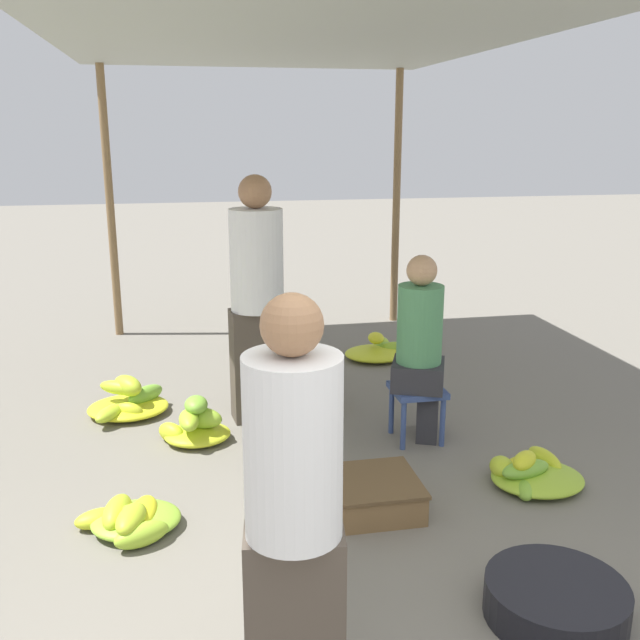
{
  "coord_description": "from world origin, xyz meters",
  "views": [
    {
      "loc": [
        -0.81,
        -1.62,
        2.05
      ],
      "look_at": [
        0.0,
        2.48,
        0.93
      ],
      "focal_mm": 40.0,
      "sensor_mm": 36.0,
      "label": 1
    }
  ],
  "objects_px": {
    "basin_black": "(556,601)",
    "banana_pile_right_1": "(379,350)",
    "banana_pile_left_1": "(131,519)",
    "shopper_walking_mid": "(257,296)",
    "vendor_foreground": "(294,510)",
    "banana_pile_left_0": "(128,403)",
    "banana_pile_right_0": "(531,473)",
    "banana_pile_left_2": "(194,427)",
    "crate_mid": "(290,395)",
    "vendor_seated": "(421,347)",
    "crate_near": "(374,494)",
    "stool": "(417,397)"
  },
  "relations": [
    {
      "from": "vendor_seated",
      "to": "banana_pile_left_2",
      "type": "relative_size",
      "value": 2.48
    },
    {
      "from": "banana_pile_left_2",
      "to": "crate_mid",
      "type": "relative_size",
      "value": 1.01
    },
    {
      "from": "vendor_seated",
      "to": "vendor_foreground",
      "type": "bearing_deg",
      "value": -118.88
    },
    {
      "from": "vendor_foreground",
      "to": "banana_pile_right_1",
      "type": "relative_size",
      "value": 2.64
    },
    {
      "from": "banana_pile_left_0",
      "to": "banana_pile_left_1",
      "type": "height_order",
      "value": "banana_pile_left_0"
    },
    {
      "from": "banana_pile_left_2",
      "to": "crate_mid",
      "type": "height_order",
      "value": "banana_pile_left_2"
    },
    {
      "from": "banana_pile_right_0",
      "to": "banana_pile_left_0",
      "type": "bearing_deg",
      "value": 147.17
    },
    {
      "from": "stool",
      "to": "basin_black",
      "type": "relative_size",
      "value": 0.62
    },
    {
      "from": "banana_pile_left_1",
      "to": "banana_pile_right_0",
      "type": "xyz_separation_m",
      "value": [
        2.32,
        0.08,
        -0.0
      ]
    },
    {
      "from": "banana_pile_right_0",
      "to": "crate_near",
      "type": "xyz_separation_m",
      "value": [
        -1.01,
        -0.11,
        0.02
      ]
    },
    {
      "from": "vendor_seated",
      "to": "crate_near",
      "type": "height_order",
      "value": "vendor_seated"
    },
    {
      "from": "banana_pile_left_0",
      "to": "banana_pile_right_1",
      "type": "distance_m",
      "value": 2.42
    },
    {
      "from": "banana_pile_left_1",
      "to": "banana_pile_right_0",
      "type": "relative_size",
      "value": 1.02
    },
    {
      "from": "banana_pile_left_2",
      "to": "banana_pile_left_1",
      "type": "bearing_deg",
      "value": -108.58
    },
    {
      "from": "vendor_foreground",
      "to": "basin_black",
      "type": "bearing_deg",
      "value": 13.51
    },
    {
      "from": "stool",
      "to": "vendor_seated",
      "type": "relative_size",
      "value": 0.3
    },
    {
      "from": "vendor_foreground",
      "to": "banana_pile_right_0",
      "type": "distance_m",
      "value": 2.31
    },
    {
      "from": "vendor_seated",
      "to": "basin_black",
      "type": "distance_m",
      "value": 1.98
    },
    {
      "from": "shopper_walking_mid",
      "to": "banana_pile_left_1",
      "type": "bearing_deg",
      "value": -120.83
    },
    {
      "from": "crate_near",
      "to": "banana_pile_left_0",
      "type": "bearing_deg",
      "value": 130.46
    },
    {
      "from": "basin_black",
      "to": "banana_pile_left_2",
      "type": "height_order",
      "value": "banana_pile_left_2"
    },
    {
      "from": "banana_pile_left_2",
      "to": "banana_pile_right_0",
      "type": "height_order",
      "value": "banana_pile_left_2"
    },
    {
      "from": "banana_pile_left_2",
      "to": "crate_near",
      "type": "bearing_deg",
      "value": -48.83
    },
    {
      "from": "vendor_seated",
      "to": "basin_black",
      "type": "bearing_deg",
      "value": -90.51
    },
    {
      "from": "crate_near",
      "to": "shopper_walking_mid",
      "type": "distance_m",
      "value": 1.73
    },
    {
      "from": "vendor_seated",
      "to": "banana_pile_left_2",
      "type": "xyz_separation_m",
      "value": [
        -1.51,
        0.24,
        -0.55
      ]
    },
    {
      "from": "vendor_foreground",
      "to": "stool",
      "type": "relative_size",
      "value": 4.12
    },
    {
      "from": "banana_pile_left_0",
      "to": "banana_pile_left_1",
      "type": "xyz_separation_m",
      "value": [
        0.11,
        -1.65,
        -0.02
      ]
    },
    {
      "from": "crate_near",
      "to": "banana_pile_right_1",
      "type": "bearing_deg",
      "value": 73.74
    },
    {
      "from": "vendor_foreground",
      "to": "banana_pile_left_0",
      "type": "distance_m",
      "value": 3.18
    },
    {
      "from": "stool",
      "to": "banana_pile_left_2",
      "type": "relative_size",
      "value": 0.74
    },
    {
      "from": "crate_mid",
      "to": "stool",
      "type": "bearing_deg",
      "value": -43.53
    },
    {
      "from": "banana_pile_left_2",
      "to": "crate_near",
      "type": "xyz_separation_m",
      "value": [
        0.96,
        -1.09,
        -0.02
      ]
    },
    {
      "from": "shopper_walking_mid",
      "to": "stool",
      "type": "bearing_deg",
      "value": -30.49
    },
    {
      "from": "banana_pile_right_1",
      "to": "shopper_walking_mid",
      "type": "height_order",
      "value": "shopper_walking_mid"
    },
    {
      "from": "vendor_foreground",
      "to": "crate_near",
      "type": "bearing_deg",
      "value": 63.73
    },
    {
      "from": "stool",
      "to": "crate_mid",
      "type": "bearing_deg",
      "value": 136.47
    },
    {
      "from": "crate_mid",
      "to": "banana_pile_right_1",
      "type": "bearing_deg",
      "value": 47.45
    },
    {
      "from": "banana_pile_right_0",
      "to": "banana_pile_right_1",
      "type": "xyz_separation_m",
      "value": [
        -0.23,
        2.56,
        -0.0
      ]
    },
    {
      "from": "basin_black",
      "to": "banana_pile_left_1",
      "type": "height_order",
      "value": "banana_pile_left_1"
    },
    {
      "from": "banana_pile_right_1",
      "to": "crate_mid",
      "type": "height_order",
      "value": "banana_pile_right_1"
    },
    {
      "from": "banana_pile_left_1",
      "to": "shopper_walking_mid",
      "type": "relative_size",
      "value": 0.32
    },
    {
      "from": "crate_mid",
      "to": "shopper_walking_mid",
      "type": "height_order",
      "value": "shopper_walking_mid"
    },
    {
      "from": "vendor_seated",
      "to": "banana_pile_right_0",
      "type": "xyz_separation_m",
      "value": [
        0.46,
        -0.75,
        -0.59
      ]
    },
    {
      "from": "vendor_foreground",
      "to": "basin_black",
      "type": "distance_m",
      "value": 1.42
    },
    {
      "from": "basin_black",
      "to": "crate_mid",
      "type": "relative_size",
      "value": 1.2
    },
    {
      "from": "vendor_foreground",
      "to": "banana_pile_left_0",
      "type": "relative_size",
      "value": 2.59
    },
    {
      "from": "basin_black",
      "to": "crate_mid",
      "type": "bearing_deg",
      "value": 106.21
    },
    {
      "from": "basin_black",
      "to": "banana_pile_right_1",
      "type": "height_order",
      "value": "banana_pile_right_1"
    },
    {
      "from": "vendor_foreground",
      "to": "banana_pile_right_0",
      "type": "xyz_separation_m",
      "value": [
        1.66,
        1.43,
        -0.74
      ]
    }
  ]
}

